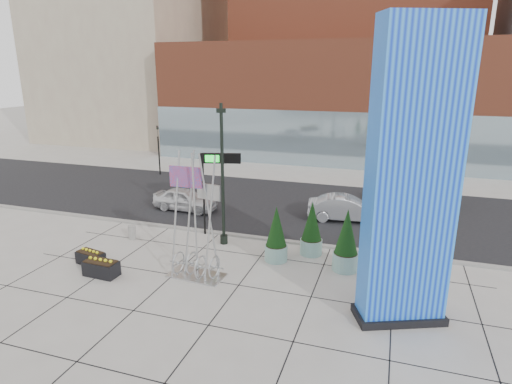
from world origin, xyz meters
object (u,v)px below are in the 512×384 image
(lamp_post, at_px, (223,189))
(car_white_west, at_px, (185,200))
(concrete_bollard, at_px, (132,232))
(car_silver_mid, at_px, (346,208))
(blue_pylon, at_px, (412,185))
(public_art_sculpture, at_px, (196,245))
(overhead_street_sign, at_px, (216,166))

(lamp_post, distance_m, car_white_west, 6.42)
(concrete_bollard, relative_size, car_silver_mid, 0.17)
(concrete_bollard, height_order, car_silver_mid, car_silver_mid)
(blue_pylon, relative_size, lamp_post, 1.45)
(public_art_sculpture, relative_size, overhead_street_sign, 1.23)
(blue_pylon, height_order, car_white_west, blue_pylon)
(blue_pylon, relative_size, car_silver_mid, 2.31)
(car_silver_mid, bearing_deg, public_art_sculpture, 141.18)
(public_art_sculpture, bearing_deg, overhead_street_sign, 106.48)
(overhead_street_sign, distance_m, car_silver_mid, 8.25)
(public_art_sculpture, xyz_separation_m, car_silver_mid, (5.18, 9.14, -0.70))
(car_white_west, xyz_separation_m, car_silver_mid, (9.78, 1.23, 0.04))
(lamp_post, bearing_deg, blue_pylon, -27.47)
(public_art_sculpture, distance_m, car_silver_mid, 10.53)
(concrete_bollard, bearing_deg, car_white_west, 85.37)
(overhead_street_sign, height_order, car_silver_mid, overhead_street_sign)
(lamp_post, relative_size, car_silver_mid, 1.60)
(blue_pylon, bearing_deg, public_art_sculpture, 152.31)
(car_white_west, relative_size, car_silver_mid, 0.92)
(concrete_bollard, bearing_deg, overhead_street_sign, 24.65)
(public_art_sculpture, xyz_separation_m, overhead_street_sign, (-0.98, 4.59, 2.36))
(car_white_west, bearing_deg, overhead_street_sign, -129.88)
(blue_pylon, relative_size, public_art_sculpture, 1.87)
(lamp_post, height_order, car_silver_mid, lamp_post)
(public_art_sculpture, height_order, overhead_street_sign, public_art_sculpture)
(lamp_post, bearing_deg, car_white_west, 135.83)
(blue_pylon, xyz_separation_m, concrete_bollard, (-13.21, 3.44, -4.53))
(concrete_bollard, distance_m, overhead_street_sign, 5.60)
(public_art_sculpture, height_order, car_silver_mid, public_art_sculpture)
(public_art_sculpture, bearing_deg, lamp_post, 98.54)
(concrete_bollard, height_order, car_white_west, car_white_west)
(lamp_post, xyz_separation_m, overhead_street_sign, (-0.72, 0.90, 0.91))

